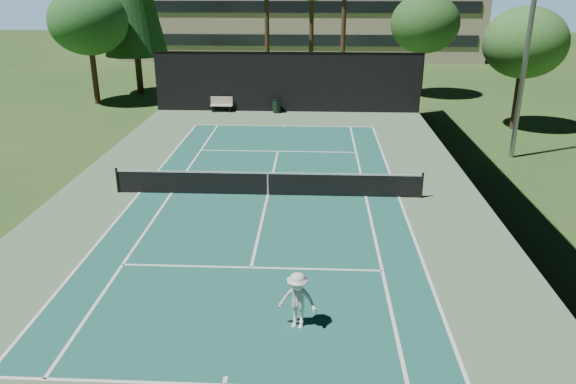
# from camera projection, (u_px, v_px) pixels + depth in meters

# --- Properties ---
(ground) EXTENTS (160.00, 160.00, 0.00)m
(ground) POSITION_uv_depth(u_px,v_px,m) (268.00, 195.00, 23.66)
(ground) COLOR #2A4A1C
(ground) RESTS_ON ground
(apron_slab) EXTENTS (18.00, 32.00, 0.01)m
(apron_slab) POSITION_uv_depth(u_px,v_px,m) (268.00, 195.00, 23.66)
(apron_slab) COLOR #567753
(apron_slab) RESTS_ON ground
(court_surface) EXTENTS (10.97, 23.77, 0.01)m
(court_surface) POSITION_uv_depth(u_px,v_px,m) (268.00, 195.00, 23.66)
(court_surface) COLOR #1B594D
(court_surface) RESTS_ON ground
(court_lines) EXTENTS (11.07, 23.87, 0.01)m
(court_lines) POSITION_uv_depth(u_px,v_px,m) (268.00, 195.00, 23.65)
(court_lines) COLOR white
(court_lines) RESTS_ON ground
(tennis_net) EXTENTS (12.90, 0.10, 1.10)m
(tennis_net) POSITION_uv_depth(u_px,v_px,m) (268.00, 183.00, 23.46)
(tennis_net) COLOR black
(tennis_net) RESTS_ON ground
(fence) EXTENTS (18.04, 32.05, 4.03)m
(fence) POSITION_uv_depth(u_px,v_px,m) (267.00, 149.00, 23.01)
(fence) COLOR black
(fence) RESTS_ON ground
(player) EXTENTS (1.13, 0.82, 1.58)m
(player) POSITION_uv_depth(u_px,v_px,m) (298.00, 301.00, 14.42)
(player) COLOR silver
(player) RESTS_ON ground
(tennis_ball_b) EXTENTS (0.06, 0.06, 0.06)m
(tennis_ball_b) POSITION_uv_depth(u_px,v_px,m) (256.00, 184.00, 24.80)
(tennis_ball_b) COLOR yellow
(tennis_ball_b) RESTS_ON ground
(tennis_ball_c) EXTENTS (0.08, 0.08, 0.08)m
(tennis_ball_c) POSITION_uv_depth(u_px,v_px,m) (309.00, 180.00, 25.31)
(tennis_ball_c) COLOR #BFD731
(tennis_ball_c) RESTS_ON ground
(tennis_ball_d) EXTENTS (0.07, 0.07, 0.07)m
(tennis_ball_d) POSITION_uv_depth(u_px,v_px,m) (168.00, 161.00, 28.00)
(tennis_ball_d) COLOR yellow
(tennis_ball_d) RESTS_ON ground
(park_bench) EXTENTS (1.50, 0.45, 1.02)m
(park_bench) POSITION_uv_depth(u_px,v_px,m) (221.00, 104.00, 38.40)
(park_bench) COLOR beige
(park_bench) RESTS_ON ground
(trash_bin) EXTENTS (0.56, 0.56, 0.95)m
(trash_bin) POSITION_uv_depth(u_px,v_px,m) (277.00, 106.00, 38.07)
(trash_bin) COLOR black
(trash_bin) RESTS_ON ground
(decid_tree_a) EXTENTS (5.12, 5.12, 7.62)m
(decid_tree_a) POSITION_uv_depth(u_px,v_px,m) (425.00, 24.00, 41.81)
(decid_tree_a) COLOR #4C3020
(decid_tree_a) RESTS_ON ground
(decid_tree_b) EXTENTS (4.80, 4.80, 7.14)m
(decid_tree_b) POSITION_uv_depth(u_px,v_px,m) (525.00, 43.00, 32.41)
(decid_tree_b) COLOR #422D1C
(decid_tree_b) RESTS_ON ground
(decid_tree_c) EXTENTS (5.44, 5.44, 8.09)m
(decid_tree_c) POSITION_uv_depth(u_px,v_px,m) (88.00, 22.00, 39.07)
(decid_tree_c) COLOR #4C3320
(decid_tree_c) RESTS_ON ground
(campus_building) EXTENTS (40.50, 12.50, 8.30)m
(campus_building) POSITION_uv_depth(u_px,v_px,m) (300.00, 19.00, 65.10)
(campus_building) COLOR #B4A38C
(campus_building) RESTS_ON ground
(light_pole) EXTENTS (0.90, 0.25, 12.22)m
(light_pole) POSITION_uv_depth(u_px,v_px,m) (530.00, 26.00, 26.41)
(light_pole) COLOR gray
(light_pole) RESTS_ON ground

